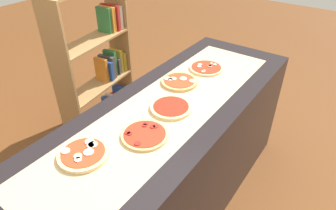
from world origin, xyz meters
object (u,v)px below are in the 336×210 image
(pizza_pepperoni_1, at_px, (145,135))
(bookshelf, at_px, (103,65))
(pizza_mozzarella_0, at_px, (84,154))
(pizza_mozzarella_3, at_px, (179,81))
(pizza_plain_2, at_px, (171,107))
(pizza_mushroom_4, at_px, (206,68))

(pizza_pepperoni_1, relative_size, bookshelf, 0.18)
(pizza_mozzarella_0, height_order, pizza_mozzarella_3, same)
(pizza_plain_2, relative_size, pizza_mozzarella_3, 1.00)
(pizza_plain_2, xyz_separation_m, pizza_mozzarella_3, (0.28, 0.13, 0.00))
(pizza_mozzarella_3, bearing_deg, pizza_mushroom_4, -9.47)
(pizza_pepperoni_1, bearing_deg, pizza_mushroom_4, 7.52)
(pizza_pepperoni_1, xyz_separation_m, pizza_mozzarella_3, (0.55, 0.16, 0.00))
(pizza_mushroom_4, bearing_deg, pizza_pepperoni_1, -172.48)
(bookshelf, bearing_deg, pizza_mozzarella_0, -136.26)
(pizza_mozzarella_0, relative_size, pizza_pepperoni_1, 0.99)
(pizza_mozzarella_0, relative_size, pizza_plain_2, 0.99)
(pizza_mushroom_4, height_order, bookshelf, bookshelf)
(pizza_pepperoni_1, bearing_deg, pizza_plain_2, 6.18)
(pizza_mozzarella_0, height_order, pizza_pepperoni_1, pizza_mozzarella_0)
(pizza_plain_2, xyz_separation_m, bookshelf, (0.55, 1.16, -0.29))
(pizza_mozzarella_3, relative_size, bookshelf, 0.18)
(pizza_pepperoni_1, height_order, pizza_plain_2, same)
(pizza_pepperoni_1, xyz_separation_m, bookshelf, (0.82, 1.19, -0.29))
(pizza_mozzarella_0, xyz_separation_m, bookshelf, (1.10, 1.05, -0.30))
(pizza_mozzarella_0, xyz_separation_m, pizza_mushroom_4, (1.10, -0.04, -0.00))
(pizza_plain_2, height_order, pizza_mozzarella_3, pizza_mozzarella_3)
(pizza_mozzarella_0, distance_m, pizza_pepperoni_1, 0.31)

